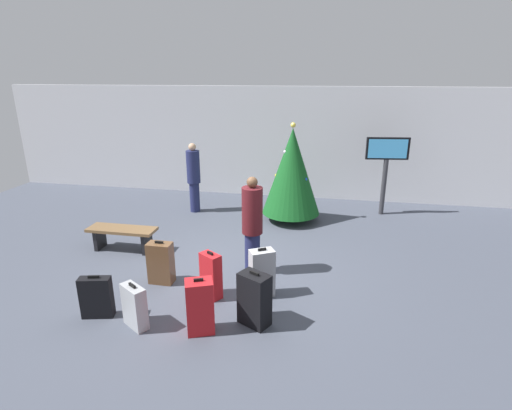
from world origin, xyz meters
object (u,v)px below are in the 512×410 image
holiday_tree (292,171)px  suitcase_2 (254,299)px  traveller_0 (194,176)px  suitcase_3 (161,263)px  suitcase_1 (96,297)px  suitcase_0 (200,307)px  suitcase_4 (211,276)px  waiting_bench (122,234)px  suitcase_6 (135,307)px  flight_info_kiosk (386,160)px  traveller_1 (252,224)px  suitcase_5 (262,273)px

holiday_tree → suitcase_2: 4.41m
traveller_0 → suitcase_3: 3.76m
suitcase_1 → suitcase_3: suitcase_3 is taller
suitcase_0 → suitcase_4: size_ratio=1.04×
holiday_tree → waiting_bench: (-3.17, -2.37, -0.87)m
holiday_tree → suitcase_2: size_ratio=2.87×
suitcase_1 → suitcase_6: (0.66, -0.12, -0.00)m
flight_info_kiosk → suitcase_0: flight_info_kiosk is taller
traveller_1 → suitcase_3: bearing=-156.2°
traveller_0 → suitcase_2: bearing=-61.6°
holiday_tree → suitcase_3: holiday_tree is taller
suitcase_3 → suitcase_6: size_ratio=1.14×
holiday_tree → suitcase_6: holiday_tree is taller
traveller_0 → suitcase_5: size_ratio=2.14×
waiting_bench → suitcase_6: suitcase_6 is taller
waiting_bench → traveller_0: bearing=75.9°
flight_info_kiosk → suitcase_2: size_ratio=2.37×
suitcase_1 → flight_info_kiosk: bearing=49.8°
suitcase_4 → suitcase_6: 1.27m
suitcase_3 → suitcase_5: bearing=-3.1°
suitcase_3 → suitcase_4: 1.02m
suitcase_4 → suitcase_2: bearing=-35.6°
flight_info_kiosk → suitcase_0: bearing=-118.6°
traveller_0 → suitcase_0: (1.75, -4.85, -0.55)m
waiting_bench → suitcase_6: 2.75m
holiday_tree → suitcase_0: 4.78m
suitcase_5 → suitcase_2: bearing=-88.0°
suitcase_6 → suitcase_5: bearing=35.4°
traveller_0 → suitcase_4: bearing=-67.5°
suitcase_5 → suitcase_3: bearing=176.9°
suitcase_1 → suitcase_5: bearing=24.3°
suitcase_3 → suitcase_6: suitcase_3 is taller
suitcase_2 → waiting_bench: bearing=147.7°
traveller_0 → suitcase_1: traveller_0 is taller
suitcase_4 → suitcase_6: suitcase_4 is taller
traveller_0 → suitcase_6: size_ratio=2.65×
suitcase_0 → suitcase_5: 1.28m
suitcase_1 → suitcase_6: size_ratio=1.00×
flight_info_kiosk → waiting_bench: flight_info_kiosk is taller
traveller_0 → flight_info_kiosk: bearing=8.1°
suitcase_0 → suitcase_5: suitcase_5 is taller
waiting_bench → suitcase_2: suitcase_2 is taller
traveller_0 → suitcase_6: traveller_0 is taller
suitcase_0 → suitcase_2: 0.77m
suitcase_5 → flight_info_kiosk: bearing=62.2°
traveller_1 → suitcase_5: 0.97m
holiday_tree → suitcase_1: size_ratio=3.52×
holiday_tree → traveller_1: size_ratio=1.33×
suitcase_4 → suitcase_0: bearing=-82.7°
flight_info_kiosk → suitcase_4: size_ratio=2.48×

